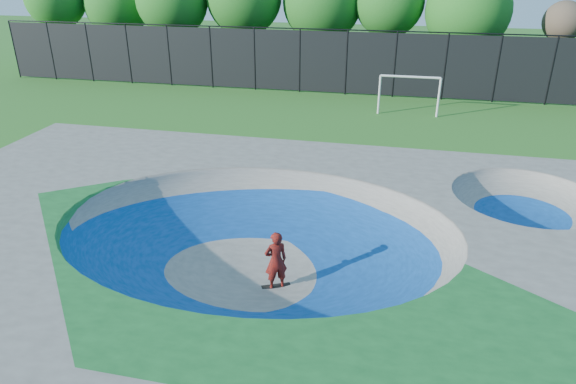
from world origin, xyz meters
name	(u,v)px	position (x,y,z in m)	size (l,w,h in m)	color
ground	(258,270)	(0.00, 0.00, 0.00)	(120.00, 120.00, 0.00)	#26641B
skate_deck	(257,247)	(0.00, 0.00, 0.75)	(22.00, 14.00, 1.50)	gray
skater	(276,261)	(0.71, -0.72, 0.84)	(0.61, 0.40, 1.68)	#B3190E
skateboard	(276,287)	(0.71, -0.72, 0.03)	(0.78, 0.22, 0.05)	black
soccer_goal	(409,88)	(3.95, 16.94, 1.53)	(3.33, 0.12, 2.20)	silver
fence	(346,61)	(0.00, 21.00, 2.10)	(48.09, 0.09, 4.04)	black
treeline	(329,5)	(-1.98, 26.04, 5.05)	(51.44, 7.01, 8.22)	#4A3A25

